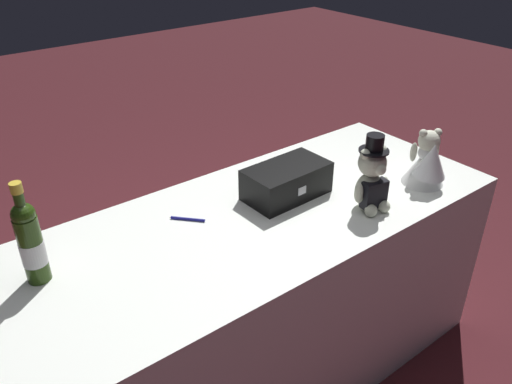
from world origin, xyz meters
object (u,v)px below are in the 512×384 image
(teddy_bear_groom, at_px, (372,179))
(champagne_bottle, at_px, (30,241))
(gift_case_black, at_px, (286,181))
(signing_pen, at_px, (186,219))
(teddy_bear_bride, at_px, (427,161))

(teddy_bear_groom, relative_size, champagne_bottle, 0.87)
(teddy_bear_groom, xyz_separation_m, gift_case_black, (-0.18, 0.25, -0.06))
(gift_case_black, bearing_deg, signing_pen, 168.01)
(teddy_bear_groom, height_order, gift_case_black, teddy_bear_groom)
(teddy_bear_groom, distance_m, gift_case_black, 0.32)
(teddy_bear_groom, relative_size, teddy_bear_bride, 1.24)
(teddy_bear_bride, xyz_separation_m, champagne_bottle, (-1.39, 0.34, 0.04))
(gift_case_black, bearing_deg, teddy_bear_bride, -28.41)
(teddy_bear_groom, bearing_deg, signing_pen, 149.65)
(champagne_bottle, height_order, signing_pen, champagne_bottle)
(signing_pen, bearing_deg, teddy_bear_groom, -30.35)
(teddy_bear_groom, distance_m, teddy_bear_bride, 0.31)
(champagne_bottle, bearing_deg, gift_case_black, -4.66)
(champagne_bottle, distance_m, signing_pen, 0.53)
(champagne_bottle, height_order, gift_case_black, champagne_bottle)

